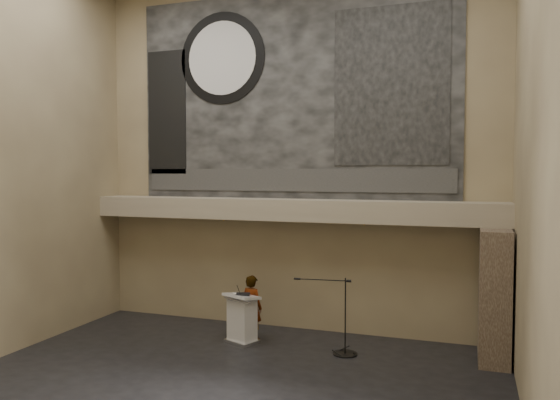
% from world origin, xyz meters
% --- Properties ---
extents(floor, '(10.00, 10.00, 0.00)m').
position_xyz_m(floor, '(0.00, 0.00, 0.00)').
color(floor, black).
rests_on(floor, ground).
extents(wall_back, '(10.00, 0.02, 8.50)m').
position_xyz_m(wall_back, '(0.00, 4.00, 4.25)').
color(wall_back, '#77664C').
rests_on(wall_back, floor).
extents(wall_front, '(10.00, 0.02, 8.50)m').
position_xyz_m(wall_front, '(0.00, -4.00, 4.25)').
color(wall_front, '#77664C').
rests_on(wall_front, floor).
extents(wall_right, '(0.02, 8.00, 8.50)m').
position_xyz_m(wall_right, '(5.00, 0.00, 4.25)').
color(wall_right, '#77664C').
rests_on(wall_right, floor).
extents(soffit, '(10.00, 0.80, 0.50)m').
position_xyz_m(soffit, '(0.00, 3.60, 2.95)').
color(soffit, gray).
rests_on(soffit, wall_back).
extents(sprinkler_left, '(0.04, 0.04, 0.06)m').
position_xyz_m(sprinkler_left, '(-1.60, 3.55, 2.67)').
color(sprinkler_left, '#B2893D').
rests_on(sprinkler_left, soffit).
extents(sprinkler_right, '(0.04, 0.04, 0.06)m').
position_xyz_m(sprinkler_right, '(1.90, 3.55, 2.67)').
color(sprinkler_right, '#B2893D').
rests_on(sprinkler_right, soffit).
extents(banner, '(8.00, 0.05, 5.00)m').
position_xyz_m(banner, '(0.00, 3.97, 5.70)').
color(banner, black).
rests_on(banner, wall_back).
extents(banner_text_strip, '(7.76, 0.02, 0.55)m').
position_xyz_m(banner_text_strip, '(0.00, 3.93, 3.65)').
color(banner_text_strip, '#2C2C2C').
rests_on(banner_text_strip, banner).
extents(banner_clock_rim, '(2.30, 0.02, 2.30)m').
position_xyz_m(banner_clock_rim, '(-1.80, 3.93, 6.70)').
color(banner_clock_rim, black).
rests_on(banner_clock_rim, banner).
extents(banner_clock_face, '(1.84, 0.02, 1.84)m').
position_xyz_m(banner_clock_face, '(-1.80, 3.91, 6.70)').
color(banner_clock_face, silver).
rests_on(banner_clock_face, banner).
extents(banner_building_print, '(2.60, 0.02, 3.60)m').
position_xyz_m(banner_building_print, '(2.40, 3.93, 5.80)').
color(banner_building_print, black).
rests_on(banner_building_print, banner).
extents(banner_brick_print, '(1.10, 0.02, 3.20)m').
position_xyz_m(banner_brick_print, '(-3.40, 3.93, 5.40)').
color(banner_brick_print, black).
rests_on(banner_brick_print, banner).
extents(stone_pier, '(0.60, 1.40, 2.70)m').
position_xyz_m(stone_pier, '(4.65, 3.15, 1.35)').
color(stone_pier, '#47382B').
rests_on(stone_pier, floor).
extents(lectern, '(0.89, 0.78, 1.14)m').
position_xyz_m(lectern, '(-0.64, 2.46, 0.55)').
color(lectern, silver).
rests_on(lectern, floor).
extents(binder, '(0.36, 0.32, 0.04)m').
position_xyz_m(binder, '(-0.61, 2.43, 1.12)').
color(binder, black).
rests_on(binder, lectern).
extents(papers, '(0.21, 0.28, 0.00)m').
position_xyz_m(papers, '(-0.80, 2.40, 1.10)').
color(papers, white).
rests_on(papers, lectern).
extents(speaker_person, '(0.62, 0.50, 1.49)m').
position_xyz_m(speaker_person, '(-0.54, 2.79, 0.74)').
color(speaker_person, silver).
rests_on(speaker_person, floor).
extents(mic_stand, '(1.34, 0.52, 1.63)m').
position_xyz_m(mic_stand, '(1.67, 2.48, 0.24)').
color(mic_stand, black).
rests_on(mic_stand, floor).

